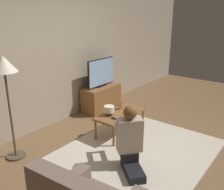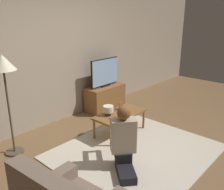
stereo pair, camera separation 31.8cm
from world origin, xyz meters
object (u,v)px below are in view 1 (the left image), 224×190
at_px(coffee_table, 120,115).
at_px(person_kneeling, 130,139).
at_px(tv, 101,73).
at_px(table_lamp, 109,110).
at_px(floor_lamp, 5,73).

height_order(coffee_table, person_kneeling, person_kneeling).
distance_m(tv, table_lamp, 1.37).
height_order(person_kneeling, table_lamp, person_kneeling).
xyz_separation_m(person_kneeling, table_lamp, (0.57, 0.81, 0.05)).
height_order(tv, coffee_table, tv).
relative_size(coffee_table, person_kneeling, 1.06).
distance_m(coffee_table, floor_lamp, 2.03).
bearing_deg(coffee_table, person_kneeling, -136.93).
bearing_deg(floor_lamp, table_lamp, -26.83).
bearing_deg(person_kneeling, floor_lamp, -21.29).
distance_m(floor_lamp, person_kneeling, 1.93).
bearing_deg(coffee_table, tv, 55.87).
height_order(floor_lamp, table_lamp, floor_lamp).
relative_size(coffee_table, floor_lamp, 0.63).
relative_size(floor_lamp, table_lamp, 8.61).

